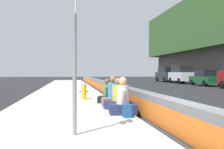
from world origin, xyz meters
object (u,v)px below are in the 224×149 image
Objects in this scene: seated_person_middle at (118,99)px; parked_car_far at (181,74)px; fire_hydrant at (84,90)px; parked_car_midline at (205,78)px; seated_person_foreground at (123,102)px; backpack at (127,111)px; route_sign_post at (75,40)px; seated_person_far at (107,95)px; seated_person_rear at (113,97)px; parked_car_farther at (167,74)px.

parked_car_far is (23.53, -12.94, 0.68)m from seated_person_middle.
fire_hydrant is 19.55m from parked_car_midline.
parked_car_far reaches higher than fire_hydrant.
seated_person_foreground is (-4.77, -1.00, -0.07)m from fire_hydrant.
backpack is (-5.46, -1.00, -0.25)m from fire_hydrant.
parked_car_midline is (21.07, -14.62, -1.35)m from route_sign_post.
seated_person_far is 3.88m from backpack.
backpack is at bearing -39.07° from route_sign_post.
route_sign_post is at bearing 175.33° from fire_hydrant.
fire_hydrant is 0.19× the size of parked_car_midline.
route_sign_post is 3.11× the size of seated_person_middle.
seated_person_middle is at bearing -1.22° from backpack.
parked_car_midline reaches higher than backpack.
seated_person_rear is at bearing -0.38° from seated_person_foreground.
seated_person_middle is 0.24× the size of parked_car_farther.
seated_person_middle is (3.75, -1.65, -1.71)m from route_sign_post.
parked_car_midline is at bearing -35.27° from seated_person_foreground.
seated_person_rear reaches higher than backpack.
parked_car_far and parked_car_farther have the same top height.
fire_hydrant is at bearing 10.40° from backpack.
seated_person_far is at bearing 1.02° from seated_person_foreground.
parked_car_farther is (25.34, -14.03, 0.60)m from fire_hydrant.
seated_person_middle is (-3.70, -1.04, -0.09)m from fire_hydrant.
seated_person_foreground is at bearing 178.04° from seated_person_middle.
parked_car_farther is at bearing -22.92° from backpack.
fire_hydrant is at bearing 30.88° from seated_person_far.
parked_car_far is (27.28, -14.59, -1.03)m from route_sign_post.
parked_car_farther is at bearing -23.39° from seated_person_foreground.
fire_hydrant is 0.73× the size of seated_person_foreground.
fire_hydrant is 1.85m from seated_person_far.
parked_car_far is (21.41, -13.04, 0.71)m from seated_person_far.
backpack is at bearing 145.72° from parked_car_midline.
seated_person_far is (5.86, -1.56, -1.74)m from route_sign_post.
seated_person_foreground reaches higher than seated_person_middle.
parked_car_farther is (30.80, -13.03, 0.85)m from backpack.
fire_hydrant is 0.18× the size of parked_car_far.
parked_car_far is (25.29, -12.98, 0.85)m from backpack.
backpack is at bearing 178.78° from seated_person_middle.
backpack is 28.44m from parked_car_far.
seated_person_middle is at bearing -177.49° from seated_person_far.
parked_car_far reaches higher than backpack.
route_sign_post is 3.36× the size of seated_person_far.
fire_hydrant is at bearing 11.89° from seated_person_foreground.
parked_car_farther is at bearing -24.09° from seated_person_middle.
seated_person_far is at bearing 154.09° from parked_car_farther.
parked_car_midline is at bearing -40.66° from seated_person_far.
backpack is at bearing -169.60° from fire_hydrant.
route_sign_post is 6.31m from seated_person_far.
route_sign_post is at bearing 165.15° from seated_person_far.
fire_hydrant is at bearing 15.70° from seated_person_middle.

